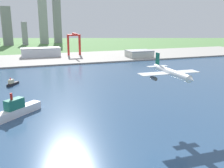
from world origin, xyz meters
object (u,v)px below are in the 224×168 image
(port_crane_red, at_px, (74,39))
(warehouse_annex, at_px, (139,53))
(tugboat_small, at_px, (12,83))
(ferry_boat, at_px, (17,109))
(warehouse_main, at_px, (41,52))
(airplane_landing, at_px, (171,73))

(port_crane_red, height_order, warehouse_annex, port_crane_red)
(tugboat_small, height_order, port_crane_red, port_crane_red)
(ferry_boat, bearing_deg, warehouse_main, 82.40)
(tugboat_small, height_order, warehouse_main, warehouse_main)
(port_crane_red, bearing_deg, ferry_boat, -108.95)
(airplane_landing, xyz_separation_m, tugboat_small, (-101.12, 149.02, -33.07))
(airplane_landing, height_order, port_crane_red, airplane_landing)
(tugboat_small, relative_size, warehouse_main, 0.23)
(tugboat_small, distance_m, warehouse_main, 210.58)
(ferry_boat, distance_m, tugboat_small, 97.66)
(tugboat_small, relative_size, warehouse_annex, 0.37)
(tugboat_small, bearing_deg, warehouse_annex, 32.87)
(airplane_landing, height_order, ferry_boat, airplane_landing)
(port_crane_red, distance_m, warehouse_annex, 126.78)
(ferry_boat, xyz_separation_m, tugboat_small, (-5.72, 97.46, -2.43))
(airplane_landing, distance_m, tugboat_small, 183.11)
(airplane_landing, distance_m, ferry_boat, 112.69)
(airplane_landing, xyz_separation_m, ferry_boat, (-95.40, 51.56, -30.64))
(warehouse_main, distance_m, warehouse_annex, 182.61)
(warehouse_annex, bearing_deg, tugboat_small, -147.13)
(airplane_landing, xyz_separation_m, warehouse_annex, (115.54, 289.04, -27.15))
(ferry_boat, distance_m, warehouse_main, 305.50)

